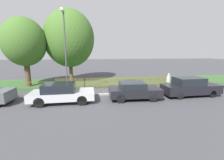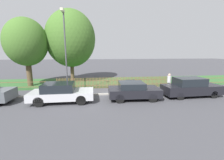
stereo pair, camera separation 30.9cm
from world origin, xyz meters
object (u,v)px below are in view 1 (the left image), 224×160
parked_car_red_compact (190,87)px  tree_behind_motorcycle (69,39)px  street_lamp (65,45)px  pedestrian_near_fence (168,81)px  parked_car_navy_estate (134,90)px  parked_car_black_saloon (62,93)px  covered_motorcycle (129,84)px  tree_nearest_kerb (24,42)px

parked_car_red_compact → tree_behind_motorcycle: (-10.21, 7.26, 4.23)m
tree_behind_motorcycle → street_lamp: (0.38, -5.72, -0.90)m
tree_behind_motorcycle → pedestrian_near_fence: size_ratio=5.14×
pedestrian_near_fence → parked_car_navy_estate: bearing=132.4°
parked_car_black_saloon → covered_motorcycle: bearing=21.1°
pedestrian_near_fence → parked_car_red_compact: bearing=-139.2°
parked_car_black_saloon → parked_car_red_compact: parked_car_red_compact is taller
tree_behind_motorcycle → street_lamp: bearing=-86.2°
street_lamp → parked_car_red_compact: bearing=-8.9°
street_lamp → covered_motorcycle: bearing=4.5°
parked_car_black_saloon → tree_behind_motorcycle: size_ratio=0.53×
covered_motorcycle → tree_behind_motorcycle: (-5.66, 5.31, 4.29)m
pedestrian_near_fence → street_lamp: 9.48m
parked_car_navy_estate → covered_motorcycle: (0.17, 2.11, 0.00)m
parked_car_red_compact → tree_nearest_kerb: size_ratio=0.67×
parked_car_red_compact → street_lamp: (-9.83, 1.53, 3.33)m
street_lamp → tree_nearest_kerb: bearing=138.7°
parked_car_red_compact → tree_nearest_kerb: (-14.32, 5.47, 3.69)m
covered_motorcycle → street_lamp: 6.29m
tree_behind_motorcycle → parked_car_red_compact: bearing=-35.4°
covered_motorcycle → tree_behind_motorcycle: bearing=142.0°
tree_nearest_kerb → pedestrian_near_fence: bearing=-15.2°
pedestrian_near_fence → street_lamp: size_ratio=0.24×
pedestrian_near_fence → covered_motorcycle: bearing=103.0°
street_lamp → tree_behind_motorcycle: bearing=93.8°
parked_car_navy_estate → pedestrian_near_fence: pedestrian_near_fence is taller
parked_car_navy_estate → tree_nearest_kerb: 11.75m
parked_car_red_compact → pedestrian_near_fence: pedestrian_near_fence is taller
parked_car_red_compact → pedestrian_near_fence: (-0.89, 1.83, 0.16)m
tree_nearest_kerb → pedestrian_near_fence: size_ratio=4.30×
parked_car_navy_estate → street_lamp: 6.36m
parked_car_navy_estate → parked_car_red_compact: (4.72, 0.16, 0.07)m
pedestrian_near_fence → street_lamp: street_lamp is taller
parked_car_red_compact → street_lamp: 10.49m
pedestrian_near_fence → street_lamp: bearing=106.7°
parked_car_black_saloon → covered_motorcycle: (5.40, 2.17, -0.03)m
covered_motorcycle → tree_behind_motorcycle: size_ratio=0.24×
tree_nearest_kerb → tree_behind_motorcycle: bearing=23.5°
pedestrian_near_fence → tree_behind_motorcycle: bearing=74.6°
tree_behind_motorcycle → pedestrian_near_fence: tree_behind_motorcycle is taller
parked_car_navy_estate → tree_behind_motorcycle: 10.18m
parked_car_black_saloon → street_lamp: (0.12, 1.75, 3.37)m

